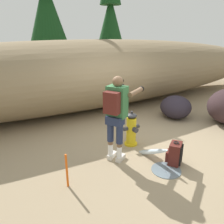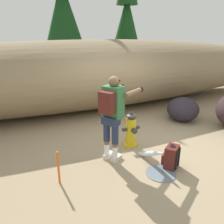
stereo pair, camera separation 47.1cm
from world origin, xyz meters
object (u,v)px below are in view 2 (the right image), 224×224
at_px(fire_hydrant, 131,130).
at_px(boulder_large, 183,109).
at_px(spare_backpack, 171,157).
at_px(utility_worker, 113,109).
at_px(survey_stake, 58,168).

distance_m(fire_hydrant, boulder_large, 2.27).
bearing_deg(spare_backpack, utility_worker, 15.73).
xyz_separation_m(fire_hydrant, utility_worker, (-0.59, -0.36, 0.69)).
bearing_deg(boulder_large, spare_backpack, -134.59).
relative_size(spare_backpack, survey_stake, 0.78).
xyz_separation_m(utility_worker, survey_stake, (-1.14, -0.36, -0.76)).
relative_size(utility_worker, boulder_large, 1.72).
height_order(boulder_large, survey_stake, boulder_large).
bearing_deg(survey_stake, fire_hydrant, 22.38).
height_order(spare_backpack, survey_stake, survey_stake).
distance_m(fire_hydrant, utility_worker, 0.98).
height_order(fire_hydrant, boulder_large, fire_hydrant).
distance_m(fire_hydrant, survey_stake, 1.88).
relative_size(fire_hydrant, survey_stake, 1.34).
bearing_deg(spare_backpack, fire_hydrant, -20.21).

